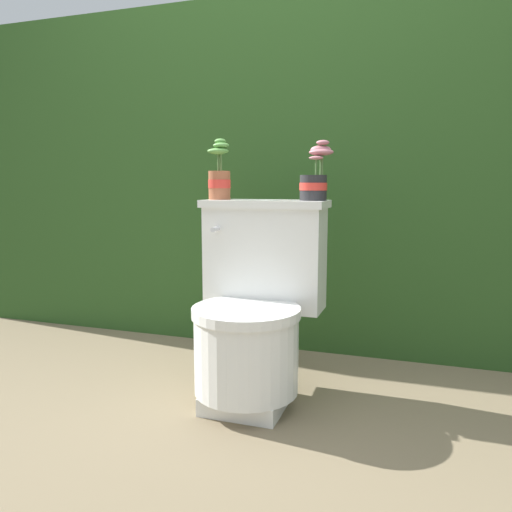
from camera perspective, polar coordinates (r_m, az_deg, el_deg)
ground_plane at (r=2.05m, az=-1.77°, el=-16.36°), size 12.00×12.00×0.00m
hedge_backdrop at (r=3.03m, az=6.27°, el=8.82°), size 4.02×1.07×1.77m
toilet at (r=1.97m, az=-0.18°, el=-6.20°), size 0.51×0.54×0.79m
potted_plant_left at (r=2.12m, az=-4.21°, el=9.11°), size 0.10×0.09×0.25m
potted_plant_midleft at (r=2.00m, az=6.74°, el=8.71°), size 0.13×0.11×0.23m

